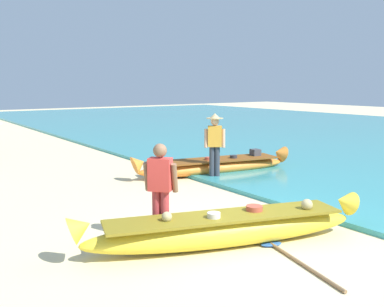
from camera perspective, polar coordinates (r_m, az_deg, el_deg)
ground_plane at (r=7.32m, az=6.82°, el=-11.09°), size 80.00×80.00×0.00m
sea at (r=22.78m, az=19.64°, el=2.38°), size 24.00×56.00×0.10m
boat_yellow_foreground at (r=6.92m, az=4.43°, el=-9.84°), size 4.70×1.98×0.77m
boat_orange_midground at (r=12.24m, az=2.96°, el=-1.60°), size 4.80×1.71×0.74m
person_vendor_hatted at (r=11.42m, az=3.00°, el=1.59°), size 0.56×0.48×1.77m
person_tourist_customer at (r=6.95m, az=-4.17°, el=-4.38°), size 0.50×0.54×1.60m
paddle at (r=6.65m, az=12.97°, el=-13.13°), size 0.63×1.81×0.05m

